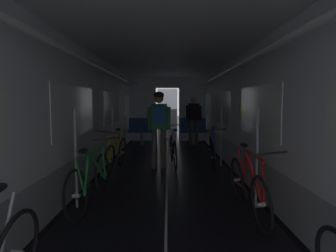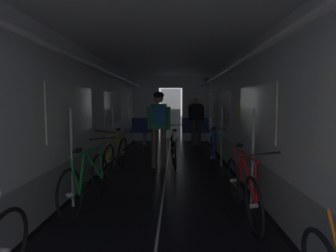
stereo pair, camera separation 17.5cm
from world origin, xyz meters
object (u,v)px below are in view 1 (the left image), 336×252
bicycle_blue (213,151)px  bicycle_white_in_aisle (174,149)px  bench_seat_far_right (193,129)px  bicycle_red (249,187)px  bicycle_yellow (117,154)px  person_cyclist_aisle (160,121)px  bicycle_green (92,181)px  person_standing_near_bench (195,118)px  bench_seat_far_left (143,128)px

bicycle_blue → bicycle_white_in_aisle: bicycle_blue is taller
bench_seat_far_right → bicycle_blue: bearing=-87.7°
bench_seat_far_right → bicycle_blue: 3.53m
bicycle_blue → bicycle_red: bicycle_red is taller
bicycle_red → bicycle_yellow: (-2.16, 2.32, 0.00)m
bicycle_yellow → person_cyclist_aisle: (0.91, 0.31, 0.69)m
person_cyclist_aisle → bench_seat_far_right: bearing=73.4°
bicycle_green → person_cyclist_aisle: bearing=69.4°
bicycle_white_in_aisle → person_standing_near_bench: size_ratio=1.00×
bench_seat_far_right → bicycle_white_in_aisle: bench_seat_far_right is taller
bicycle_red → person_standing_near_bench: 5.90m
bicycle_red → bicycle_yellow: same height
bicycle_green → bicycle_white_in_aisle: (1.21, 2.61, 0.00)m
bench_seat_far_left → person_standing_near_bench: 1.89m
bicycle_green → person_standing_near_bench: person_standing_near_bench is taller
bicycle_white_in_aisle → person_standing_near_bench: 3.12m
person_cyclist_aisle → bicycle_white_in_aisle: person_cyclist_aisle is taller
bench_seat_far_right → bicycle_red: bearing=-88.4°
bicycle_blue → person_cyclist_aisle: 1.41m
bicycle_red → bicycle_blue: bearing=90.7°
bench_seat_far_right → bicycle_yellow: 4.41m
bicycle_white_in_aisle → person_standing_near_bench: bearing=75.8°
bench_seat_far_right → bicycle_green: size_ratio=0.58×
bicycle_green → person_cyclist_aisle: 2.60m
bench_seat_far_right → person_cyclist_aisle: bearing=-106.6°
bicycle_red → person_cyclist_aisle: person_cyclist_aisle is taller
person_cyclist_aisle → bicycle_green: bearing=-110.6°
bicycle_red → person_cyclist_aisle: bearing=115.5°
bicycle_red → bicycle_yellow: 3.17m
bicycle_green → bench_seat_far_left: bearing=88.5°
bench_seat_far_right → person_cyclist_aisle: 3.81m
bench_seat_far_right → person_standing_near_bench: (0.00, -0.38, 0.41)m
bicycle_green → bicycle_white_in_aisle: bicycle_green is taller
bicycle_red → bicycle_white_in_aisle: bicycle_red is taller
bicycle_blue → bicycle_yellow: bicycle_yellow is taller
bicycle_white_in_aisle → bicycle_red: bearing=-72.3°
bicycle_green → bicycle_yellow: 2.04m
bench_seat_far_left → bench_seat_far_right: 1.80m
bicycle_white_in_aisle → bicycle_green: bearing=-114.8°
bicycle_blue → bicycle_white_in_aisle: (-0.89, 0.17, 0.00)m
bicycle_yellow → person_cyclist_aisle: 1.18m
bench_seat_far_left → bicycle_green: bearing=-91.5°
person_cyclist_aisle → person_standing_near_bench: 3.42m
bench_seat_far_left → bench_seat_far_right: bearing=0.0°
bicycle_green → bicycle_yellow: (-0.03, 2.04, 0.00)m
bench_seat_far_right → bicycle_blue: bench_seat_far_right is taller
bicycle_green → person_cyclist_aisle: size_ratio=0.98×
person_standing_near_bench → bicycle_yellow: bearing=-119.3°
bicycle_blue → bicycle_white_in_aisle: bearing=169.2°
person_cyclist_aisle → bicycle_white_in_aisle: (0.33, 0.27, -0.69)m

